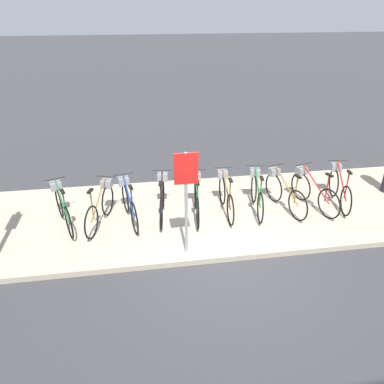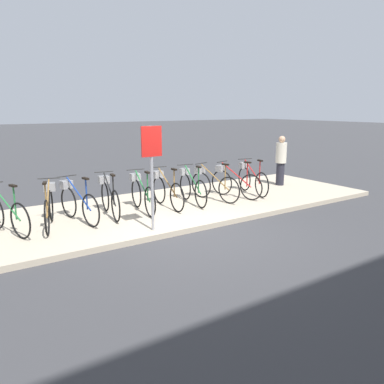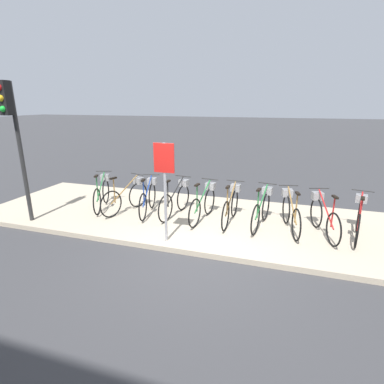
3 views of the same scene
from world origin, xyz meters
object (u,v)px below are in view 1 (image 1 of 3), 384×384
(parked_bicycle_3, at_px, (162,198))
(parked_bicycle_7, at_px, (283,191))
(parked_bicycle_6, at_px, (257,192))
(parked_bicycle_0, at_px, (62,207))
(parked_bicycle_9, at_px, (339,186))
(parked_bicycle_2, at_px, (128,202))
(parked_bicycle_8, at_px, (312,190))
(parked_bicycle_5, at_px, (226,194))
(sign_post, at_px, (186,187))
(parked_bicycle_1, at_px, (101,205))
(parked_bicycle_4, at_px, (196,197))

(parked_bicycle_3, height_order, parked_bicycle_7, same)
(parked_bicycle_6, height_order, parked_bicycle_7, same)
(parked_bicycle_0, xyz_separation_m, parked_bicycle_9, (6.57, 0.01, 0.00))
(parked_bicycle_2, xyz_separation_m, parked_bicycle_8, (4.38, -0.07, 0.00))
(parked_bicycle_5, height_order, sign_post, sign_post)
(parked_bicycle_8, bearing_deg, parked_bicycle_1, 179.87)
(parked_bicycle_5, bearing_deg, parked_bicycle_1, -178.35)
(parked_bicycle_1, height_order, parked_bicycle_6, same)
(parked_bicycle_8, height_order, sign_post, sign_post)
(parked_bicycle_4, xyz_separation_m, parked_bicycle_8, (2.82, -0.06, 0.00))
(parked_bicycle_4, distance_m, parked_bicycle_9, 3.56)
(parked_bicycle_3, bearing_deg, parked_bicycle_8, -2.49)
(parked_bicycle_1, bearing_deg, sign_post, -39.52)
(parked_bicycle_0, xyz_separation_m, parked_bicycle_2, (1.45, -0.00, 0.00))
(parked_bicycle_7, xyz_separation_m, sign_post, (-2.55, -1.45, 1.00))
(parked_bicycle_1, distance_m, parked_bicycle_4, 2.17)
(parked_bicycle_2, height_order, parked_bicycle_9, same)
(parked_bicycle_7, relative_size, parked_bicycle_9, 1.00)
(parked_bicycle_2, height_order, parked_bicycle_6, same)
(parked_bicycle_0, relative_size, parked_bicycle_5, 0.95)
(parked_bicycle_7, distance_m, sign_post, 3.10)
(parked_bicycle_4, bearing_deg, parked_bicycle_5, 2.80)
(parked_bicycle_0, bearing_deg, parked_bicycle_7, -0.34)
(parked_bicycle_6, distance_m, parked_bicycle_8, 1.37)
(parked_bicycle_0, relative_size, parked_bicycle_1, 0.99)
(parked_bicycle_4, height_order, parked_bicycle_9, same)
(parked_bicycle_8, bearing_deg, parked_bicycle_9, 6.18)
(parked_bicycle_1, xyz_separation_m, parked_bicycle_9, (5.73, 0.07, 0.00))
(parked_bicycle_7, relative_size, sign_post, 0.79)
(parked_bicycle_0, distance_m, sign_post, 3.13)
(parked_bicycle_3, distance_m, parked_bicycle_7, 2.90)
(parked_bicycle_4, xyz_separation_m, parked_bicycle_7, (2.11, -0.02, 0.00))
(parked_bicycle_7, height_order, sign_post, sign_post)
(parked_bicycle_1, bearing_deg, parked_bicycle_7, 0.39)
(parked_bicycle_0, bearing_deg, parked_bicycle_1, -4.01)
(parked_bicycle_0, distance_m, parked_bicycle_7, 5.12)
(parked_bicycle_8, bearing_deg, parked_bicycle_0, 179.31)
(parked_bicycle_5, bearing_deg, parked_bicycle_6, -1.16)
(parked_bicycle_0, xyz_separation_m, parked_bicycle_6, (4.47, 0.01, 0.00))
(parked_bicycle_6, height_order, sign_post, sign_post)
(parked_bicycle_5, xyz_separation_m, sign_post, (-1.14, -1.50, 1.00))
(parked_bicycle_0, height_order, parked_bicycle_3, same)
(parked_bicycle_1, xyz_separation_m, parked_bicycle_2, (0.61, 0.06, 0.00))
(parked_bicycle_2, height_order, parked_bicycle_8, same)
(parked_bicycle_0, relative_size, parked_bicycle_3, 0.95)
(parked_bicycle_0, xyz_separation_m, sign_post, (2.57, -1.48, 1.00))
(parked_bicycle_9, height_order, sign_post, sign_post)
(parked_bicycle_7, bearing_deg, parked_bicycle_9, 1.58)
(parked_bicycle_5, relative_size, sign_post, 0.80)
(sign_post, bearing_deg, parked_bicycle_5, 52.72)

